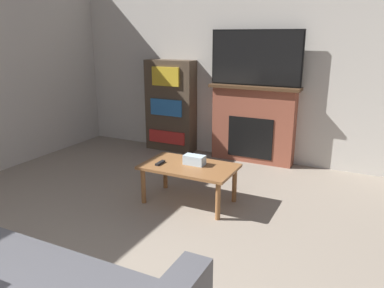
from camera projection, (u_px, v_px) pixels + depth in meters
The scene contains 7 objects.
wall_back at pixel (250, 63), 5.14m from camera, with size 6.44×0.06×2.70m.
fireplace at pixel (253, 124), 5.19m from camera, with size 1.24×0.28×1.07m.
tv at pixel (256, 58), 4.93m from camera, with size 1.24×0.03×0.73m.
coffee_table at pixel (189, 170), 3.92m from camera, with size 0.97×0.58×0.42m.
tissue_box at pixel (194, 160), 3.92m from camera, with size 0.22×0.12×0.10m.
remote_control at pixel (160, 163), 3.94m from camera, with size 0.04×0.15×0.02m.
bookshelf at pixel (171, 106), 5.69m from camera, with size 0.76×0.29×1.37m.
Camera 1 is at (1.60, -0.35, 1.72)m, focal length 35.00 mm.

